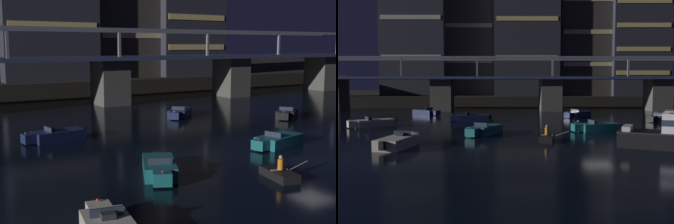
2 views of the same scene
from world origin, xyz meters
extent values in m
plane|color=black|center=(0.00, 0.00, 0.00)|extent=(400.00, 400.00, 0.00)
cube|color=black|center=(0.00, 80.58, 1.10)|extent=(240.00, 80.00, 2.20)
cube|color=#4C4944|center=(-19.09, 32.58, 2.77)|extent=(3.60, 4.40, 5.55)
cube|color=#4C4944|center=(0.00, 32.58, 2.77)|extent=(3.60, 4.40, 5.55)
cube|color=#4C4944|center=(19.09, 32.58, 2.77)|extent=(3.60, 4.40, 5.55)
cube|color=#2D3856|center=(0.00, 32.58, 5.78)|extent=(82.36, 6.40, 0.45)
cube|color=slate|center=(0.00, 29.68, 9.20)|extent=(82.36, 0.36, 0.36)
cube|color=slate|center=(0.00, 35.48, 9.20)|extent=(82.36, 0.36, 0.36)
cube|color=slate|center=(-25.45, 29.68, 7.60)|extent=(0.30, 0.30, 3.20)
cube|color=slate|center=(-12.73, 29.68, 7.60)|extent=(0.30, 0.30, 3.20)
cube|color=slate|center=(0.00, 29.68, 7.60)|extent=(0.30, 0.30, 3.20)
cube|color=slate|center=(12.73, 29.68, 7.60)|extent=(0.30, 0.30, 3.20)
cube|color=#282833|center=(-27.78, 52.31, 22.80)|extent=(13.74, 13.49, 41.20)
cube|color=beige|center=(-27.78, 45.51, 10.44)|extent=(12.64, 0.10, 0.90)
cube|color=beige|center=(-27.78, 45.51, 18.68)|extent=(12.64, 0.10, 0.90)
cube|color=#423D38|center=(-16.90, 54.21, 21.29)|extent=(13.41, 11.52, 38.18)
cube|color=beige|center=(-16.90, 48.40, 9.84)|extent=(12.34, 0.10, 0.90)
cube|color=beige|center=(-16.90, 48.40, 17.47)|extent=(12.34, 0.10, 0.90)
cube|color=#282833|center=(-3.40, 49.31, 22.18)|extent=(13.80, 10.38, 39.95)
cube|color=#F2D172|center=(-3.40, 44.08, 10.19)|extent=(12.69, 0.10, 0.90)
cube|color=#F2D172|center=(-3.40, 44.08, 18.18)|extent=(12.69, 0.10, 0.90)
cube|color=#38332D|center=(10.36, 50.17, 19.09)|extent=(12.89, 9.10, 33.78)
cube|color=beige|center=(10.36, 45.56, 8.96)|extent=(11.86, 0.10, 0.90)
cube|color=beige|center=(10.36, 45.56, 15.71)|extent=(11.86, 0.10, 0.90)
cube|color=#282833|center=(20.70, 49.80, 14.40)|extent=(12.05, 11.86, 24.39)
cube|color=#F2D172|center=(20.70, 43.81, 7.08)|extent=(11.09, 0.10, 0.90)
cube|color=#F2D172|center=(20.70, 43.81, 11.96)|extent=(11.09, 0.10, 0.90)
cube|color=#F2D172|center=(20.70, 43.81, 16.84)|extent=(11.09, 0.10, 0.90)
cube|color=#F2D172|center=(20.70, 43.81, 21.72)|extent=(11.09, 0.10, 0.90)
cube|color=#B7B2A8|center=(1.16, -4.14, 1.38)|extent=(1.42, 2.14, 0.36)
cube|color=#19234C|center=(-12.17, 14.58, 0.40)|extent=(4.11, 2.30, 0.80)
cube|color=#19234C|center=(-14.56, 14.26, 0.45)|extent=(1.02, 1.10, 0.70)
cube|color=#283342|center=(-13.02, 14.46, 0.98)|extent=(0.28, 1.35, 0.36)
cube|color=#262628|center=(-12.77, 14.50, 0.92)|extent=(0.47, 0.61, 0.24)
cube|color=black|center=(-10.04, 14.86, 0.50)|extent=(0.40, 0.40, 0.60)
sphere|color=#33D84C|center=(-14.80, 14.22, 0.88)|extent=(0.12, 0.12, 0.12)
cube|color=beige|center=(-22.51, 8.51, 0.40)|extent=(4.22, 3.75, 0.80)
cube|color=beige|center=(-24.46, 7.11, 0.45)|extent=(1.31, 1.33, 0.70)
cube|color=#283342|center=(-23.20, 8.02, 0.98)|extent=(0.87, 1.15, 0.36)
cube|color=#262628|center=(-23.00, 8.16, 0.92)|extent=(0.65, 0.69, 0.24)
cube|color=black|center=(-20.76, 9.77, 0.50)|extent=(0.50, 0.50, 0.60)
sphere|color=beige|center=(-24.66, 6.96, 0.88)|extent=(0.12, 0.12, 0.12)
cube|color=#19234C|center=(-20.28, 23.96, 0.40)|extent=(4.20, 3.80, 0.80)
cube|color=#19234C|center=(-18.36, 22.51, 0.45)|extent=(1.32, 1.33, 0.70)
cube|color=#283342|center=(-19.60, 23.45, 0.98)|extent=(0.90, 1.14, 0.36)
cube|color=#262628|center=(-19.80, 23.60, 0.92)|extent=(0.66, 0.69, 0.24)
cube|color=black|center=(-21.99, 25.26, 0.50)|extent=(0.50, 0.50, 0.60)
sphere|color=beige|center=(-18.16, 22.36, 0.88)|extent=(0.12, 0.12, 0.12)
cube|color=#19234C|center=(2.39, 19.98, 0.40)|extent=(4.03, 4.05, 0.80)
cube|color=#19234C|center=(0.70, 18.27, 0.45)|extent=(1.34, 1.34, 0.70)
cube|color=#283342|center=(1.79, 19.37, 0.98)|extent=(1.03, 1.02, 0.36)
cube|color=#262628|center=(1.97, 19.55, 0.92)|extent=(0.68, 0.68, 0.24)
cube|color=black|center=(3.90, 21.52, 0.50)|extent=(0.51, 0.51, 0.60)
sphere|color=beige|center=(0.53, 18.09, 0.88)|extent=(0.12, 0.12, 0.12)
cube|color=#196066|center=(1.28, 4.39, 0.40)|extent=(4.23, 2.68, 0.80)
cube|color=#196066|center=(-1.06, 3.82, 0.45)|extent=(1.11, 1.18, 0.70)
cube|color=#283342|center=(0.45, 4.19, 0.98)|extent=(0.42, 1.34, 0.36)
cube|color=#262628|center=(0.69, 4.24, 0.92)|extent=(0.52, 0.64, 0.24)
cube|color=black|center=(3.37, 4.90, 0.50)|extent=(0.44, 0.44, 0.60)
sphere|color=red|center=(-1.30, 3.76, 0.88)|extent=(0.12, 0.12, 0.12)
cube|color=#196066|center=(-10.01, 2.44, 0.40)|extent=(3.31, 4.30, 0.80)
cube|color=#196066|center=(-11.04, 0.27, 0.45)|extent=(1.28, 1.24, 0.70)
cube|color=#283342|center=(-10.37, 1.67, 0.98)|extent=(1.26, 0.67, 0.36)
cube|color=#262628|center=(-10.27, 1.90, 0.92)|extent=(0.68, 0.60, 0.24)
cube|color=black|center=(-9.08, 4.39, 0.50)|extent=(0.48, 0.48, 0.60)
sphere|color=red|center=(-11.15, 0.04, 0.88)|extent=(0.12, 0.12, 0.12)
cube|color=black|center=(11.76, 14.01, 0.40)|extent=(4.20, 3.80, 0.80)
cube|color=black|center=(9.85, 12.55, 0.45)|extent=(1.32, 1.33, 0.70)
cube|color=#283342|center=(11.09, 13.50, 0.98)|extent=(0.90, 1.13, 0.36)
cube|color=#262628|center=(11.29, 13.65, 0.92)|extent=(0.66, 0.69, 0.24)
cube|color=black|center=(13.48, 15.32, 0.50)|extent=(0.50, 0.50, 0.60)
sphere|color=#33D84C|center=(9.65, 12.40, 0.88)|extent=(0.12, 0.12, 0.12)
cube|color=beige|center=(-16.15, -4.88, 0.40)|extent=(2.49, 4.17, 0.80)
cube|color=beige|center=(-15.71, -2.52, 0.45)|extent=(1.14, 1.07, 0.70)
cube|color=#283342|center=(-15.99, -4.05, 0.98)|extent=(1.35, 0.35, 0.36)
cube|color=#262628|center=(-16.04, -4.29, 0.92)|extent=(0.62, 0.50, 0.24)
cube|color=black|center=(-16.54, -7.00, 0.50)|extent=(0.42, 0.42, 0.60)
sphere|color=red|center=(-15.66, -2.27, 0.88)|extent=(0.12, 0.12, 0.12)
cube|color=black|center=(-4.68, -1.75, 0.24)|extent=(1.63, 2.77, 0.48)
cube|color=#7F6647|center=(-4.68, -1.75, 0.51)|extent=(1.01, 0.41, 0.06)
cylinder|color=orange|center=(-4.70, -1.85, 0.84)|extent=(0.32, 0.32, 0.60)
sphere|color=tan|center=(-4.70, -1.85, 1.25)|extent=(0.22, 0.22, 0.22)
cylinder|color=olive|center=(-3.66, -1.98, 0.58)|extent=(1.50, 0.37, 0.59)
camera|label=1|loc=(-22.46, -19.68, 7.36)|focal=48.46mm
camera|label=2|loc=(-8.26, -31.39, 4.68)|focal=38.69mm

